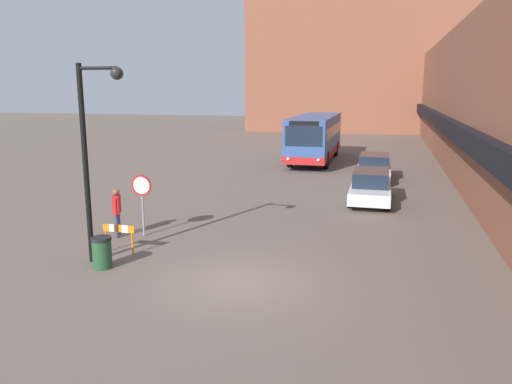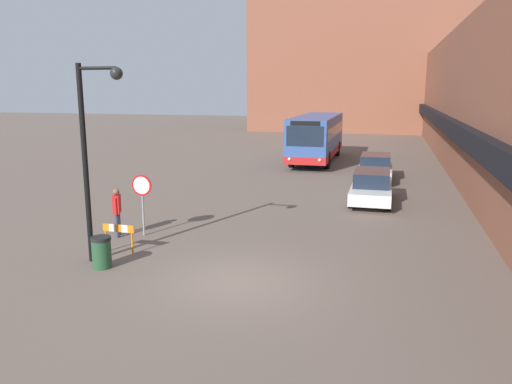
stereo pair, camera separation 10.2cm
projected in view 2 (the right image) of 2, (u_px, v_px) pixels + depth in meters
The scene contains 11 objects.
ground_plane at pixel (237, 282), 13.73m from camera, with size 160.00×160.00×0.00m, color #66564C.
building_row_right at pixel (486, 100), 33.02m from camera, with size 5.50×60.00×8.89m.
building_backdrop_far at pixel (360, 48), 59.70m from camera, with size 26.00×8.00×19.87m.
city_bus at pixel (317, 137), 35.99m from camera, with size 2.70×10.71×3.28m.
parked_car_front at pixel (372, 186), 23.26m from camera, with size 1.85×4.76×1.47m.
parked_car_middle at pixel (375, 167), 28.93m from camera, with size 1.91×4.77×1.47m.
stop_sign at pixel (142, 192), 17.72m from camera, with size 0.76×0.08×2.23m.
street_lamp at pixel (93, 141), 14.58m from camera, with size 1.46×0.36×5.94m.
pedestrian at pixel (117, 208), 17.75m from camera, with size 0.36×0.54×1.75m.
trash_bin at pixel (102, 252), 14.73m from camera, with size 0.59×0.59×0.95m.
construction_barricade at pixel (119, 233), 16.04m from camera, with size 1.10×0.06×0.94m.
Camera 2 is at (3.84, -12.36, 5.24)m, focal length 35.00 mm.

